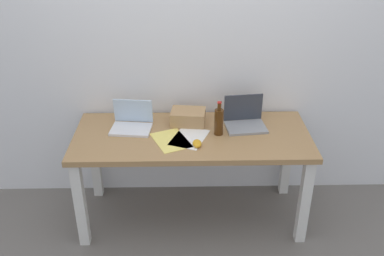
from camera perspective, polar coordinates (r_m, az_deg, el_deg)
name	(u,v)px	position (r m, az deg, el deg)	size (l,w,h in m)	color
ground_plane	(192,215)	(3.49, 0.00, -11.28)	(8.00, 8.00, 0.00)	slate
back_wall	(191,38)	(3.23, -0.15, 11.70)	(5.20, 0.08, 2.60)	white
desk	(192,146)	(3.13, 0.00, -2.43)	(1.67, 0.70, 0.73)	#A37A4C
laptop_left	(132,123)	(3.17, -7.90, 0.65)	(0.31, 0.24, 0.20)	silver
laptop_right	(245,120)	(3.19, 6.95, 1.02)	(0.31, 0.25, 0.22)	gray
beer_bottle	(219,121)	(3.04, 3.54, 0.87)	(0.06, 0.06, 0.25)	#47280F
computer_mouse	(197,143)	(2.93, 0.66, -2.04)	(0.06, 0.10, 0.03)	gold
cardboard_box	(188,117)	(3.20, -0.52, 1.44)	(0.25, 0.18, 0.11)	tan
paper_sheet_center	(189,138)	(3.03, -0.36, -1.26)	(0.21, 0.30, 0.00)	white
paper_yellow_folder	(171,140)	(3.00, -2.77, -1.62)	(0.21, 0.30, 0.00)	#F4E06B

